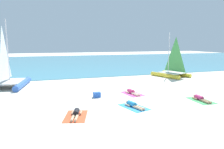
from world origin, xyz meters
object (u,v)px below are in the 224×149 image
object	(u,v)px
sailboat_blue	(7,77)
cooler_box	(97,95)
sunbather_leftmost	(76,114)
towel_center_right	(132,94)
towel_leftmost	(76,116)
sunbather_rightmost	(200,98)
towel_rightmost	(201,100)
sunbather_center_right	(132,92)
towel_center_left	(134,107)
sailboat_yellow	(172,70)
sunbather_center_left	(133,105)

from	to	relation	value
sailboat_blue	cooler_box	world-z (taller)	sailboat_blue
sunbather_leftmost	towel_center_right	size ratio (longest dim) A/B	0.81
cooler_box	towel_leftmost	bearing A→B (deg)	-120.35
sailboat_blue	sunbather_rightmost	size ratio (longest dim) A/B	3.72
sailboat_blue	towel_rightmost	bearing A→B (deg)	-25.01
sunbather_leftmost	sunbather_center_right	size ratio (longest dim) A/B	0.99
towel_leftmost	cooler_box	world-z (taller)	cooler_box
towel_leftmost	towel_center_right	bearing A→B (deg)	36.39
towel_leftmost	cooler_box	size ratio (longest dim) A/B	3.80
sunbather_center_right	sunbather_rightmost	bearing A→B (deg)	-49.19
sailboat_blue	towel_center_left	distance (m)	11.73
sunbather_leftmost	cooler_box	bearing A→B (deg)	75.80
cooler_box	sailboat_yellow	bearing A→B (deg)	30.88
sailboat_yellow	cooler_box	distance (m)	11.94
towel_rightmost	sunbather_rightmost	size ratio (longest dim) A/B	1.21
sunbather_center_left	towel_rightmost	size ratio (longest dim) A/B	0.82
towel_leftmost	sunbather_rightmost	distance (m)	8.37
sunbather_center_right	cooler_box	distance (m)	2.78
cooler_box	sailboat_blue	bearing A→B (deg)	138.96
sunbather_center_right	sailboat_blue	bearing A→B (deg)	141.19
sailboat_yellow	towel_leftmost	distance (m)	15.51
sunbather_center_right	towel_rightmost	xyz separation A→B (m)	(3.59, -3.18, -0.13)
sunbather_leftmost	towel_rightmost	xyz separation A→B (m)	(8.33, 0.34, -0.13)
sailboat_blue	sunbather_center_left	bearing A→B (deg)	-37.78
sailboat_blue	towel_rightmost	size ratio (longest dim) A/B	3.06
sunbather_leftmost	sailboat_blue	bearing A→B (deg)	133.02
towel_center_right	towel_leftmost	bearing A→B (deg)	-143.61
sunbather_center_left	sunbather_rightmost	size ratio (longest dim) A/B	0.99
sunbather_center_left	sunbather_rightmost	distance (m)	4.84
sunbather_center_left	cooler_box	bearing A→B (deg)	103.42
sunbather_center_left	cooler_box	world-z (taller)	cooler_box
towel_center_right	sunbather_center_right	distance (m)	0.14
sunbather_center_left	sunbather_rightmost	world-z (taller)	same
sailboat_blue	sunbather_leftmost	size ratio (longest dim) A/B	3.76
sunbather_leftmost	cooler_box	xyz separation A→B (m)	(1.97, 3.33, 0.05)
cooler_box	sunbather_rightmost	bearing A→B (deg)	-24.71
towel_center_left	sailboat_blue	bearing A→B (deg)	133.16
sailboat_yellow	sunbather_leftmost	distance (m)	15.45
towel_center_left	towel_rightmost	world-z (taller)	same
sunbather_rightmost	cooler_box	bearing A→B (deg)	158.40
towel_center_right	cooler_box	world-z (taller)	cooler_box
towel_leftmost	towel_rightmost	world-z (taller)	same
towel_leftmost	cooler_box	bearing A→B (deg)	59.65
towel_center_right	cooler_box	size ratio (longest dim) A/B	3.80
towel_center_right	sunbather_rightmost	xyz separation A→B (m)	(3.59, -3.05, 0.13)
sunbather_rightmost	towel_leftmost	bearing A→B (deg)	-173.70
cooler_box	towel_center_left	bearing A→B (deg)	-62.07
towel_center_right	sailboat_blue	bearing A→B (deg)	149.21
sunbather_center_left	sunbather_center_right	world-z (taller)	same
sailboat_blue	sailboat_yellow	xyz separation A→B (m)	(16.70, 0.50, -0.13)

